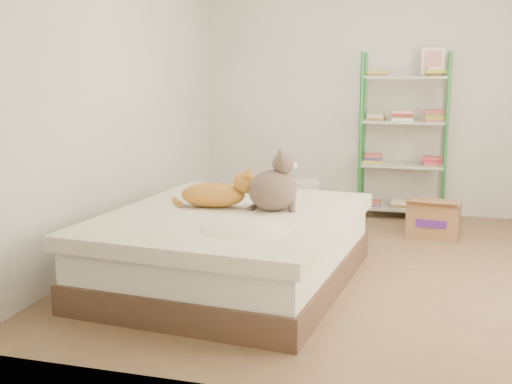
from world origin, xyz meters
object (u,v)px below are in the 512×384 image
(grey_cat, at_px, (273,181))
(cardboard_box, at_px, (434,219))
(bed, at_px, (232,247))
(orange_cat, at_px, (213,192))
(white_bin, at_px, (303,197))
(shelf_unit, at_px, (404,140))

(grey_cat, bearing_deg, cardboard_box, -54.62)
(bed, relative_size, orange_cat, 3.85)
(bed, xyz_separation_m, white_bin, (0.05, 2.34, -0.08))
(grey_cat, distance_m, cardboard_box, 2.08)
(orange_cat, xyz_separation_m, cardboard_box, (1.59, 1.64, -0.48))
(bed, xyz_separation_m, shelf_unit, (1.07, 2.47, 0.54))
(bed, relative_size, shelf_unit, 1.26)
(bed, relative_size, grey_cat, 5.09)
(grey_cat, xyz_separation_m, white_bin, (-0.23, 2.22, -0.56))
(white_bin, bearing_deg, grey_cat, -84.19)
(shelf_unit, bearing_deg, bed, -113.43)
(bed, distance_m, cardboard_box, 2.26)
(shelf_unit, bearing_deg, grey_cat, -108.65)
(bed, distance_m, shelf_unit, 2.75)
(grey_cat, height_order, cardboard_box, grey_cat)
(orange_cat, distance_m, shelf_unit, 2.66)
(grey_cat, relative_size, white_bin, 1.11)
(bed, distance_m, grey_cat, 0.56)
(orange_cat, bearing_deg, bed, -42.73)
(orange_cat, height_order, grey_cat, grey_cat)
(grey_cat, distance_m, white_bin, 2.30)
(grey_cat, bearing_deg, orange_cat, 68.83)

